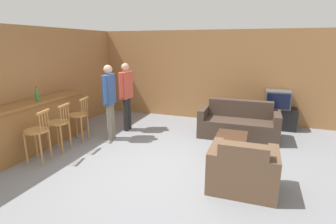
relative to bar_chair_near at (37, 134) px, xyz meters
The scene contains 15 objects.
ground_plane 2.37m from the bar_chair_near, 13.41° to the left, with size 24.00×24.00×0.00m, color gray.
wall_back 4.70m from the bar_chair_near, 61.18° to the left, with size 9.40×0.08×2.60m.
wall_left 2.15m from the bar_chair_near, 116.81° to the left, with size 0.08×8.53×2.60m.
bar_counter 0.83m from the bar_chair_near, 134.14° to the left, with size 0.55×2.67×1.05m.
bar_chair_near is the anchor object (origin of this frame).
bar_chair_mid 0.57m from the bar_chair_near, 89.98° to the left, with size 0.48×0.48×1.02m.
bar_chair_far 1.22m from the bar_chair_near, 89.99° to the left, with size 0.50×0.50×1.02m.
couch_far 4.43m from the bar_chair_near, 37.87° to the left, with size 1.86×0.83×0.87m.
armchair_near 3.77m from the bar_chair_near, ahead, with size 1.02×0.79×0.85m.
coffee_table 3.76m from the bar_chair_near, 23.48° to the left, with size 0.61×0.87×0.42m.
tv_unit 5.76m from the bar_chair_near, 40.43° to the left, with size 1.02×0.48×0.57m.
tv 5.76m from the bar_chair_near, 40.41° to the left, with size 0.62×0.52×0.46m.
bottle 0.97m from the bar_chair_near, 130.46° to the left, with size 0.07×0.07×0.31m.
person_by_window 2.42m from the bar_chair_near, 73.22° to the left, with size 0.20×0.56×1.75m.
person_by_counter 1.73m from the bar_chair_near, 67.12° to the left, with size 0.23×0.53×1.76m.
Camera 1 is at (1.65, -4.13, 2.23)m, focal length 28.00 mm.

